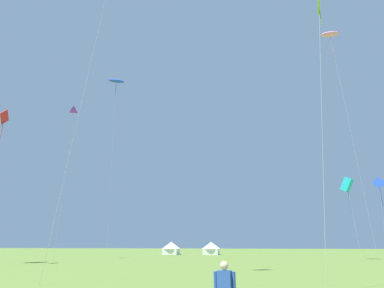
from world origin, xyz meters
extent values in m
ellipsoid|color=pink|center=(19.60, 39.07, 32.11)|extent=(2.66, 1.19, 0.90)
cylinder|color=#A9627C|center=(19.60, 39.07, 30.17)|extent=(0.06, 0.06, 2.88)
cylinder|color=#B2B2B7|center=(20.11, 38.77, 16.06)|extent=(1.05, 0.62, 32.12)
cube|color=blue|center=(28.95, 57.91, 12.84)|extent=(2.16, 0.60, 2.19)
cylinder|color=#183599|center=(28.95, 57.91, 10.44)|extent=(0.07, 0.07, 3.70)
cylinder|color=#B2B2B7|center=(28.49, 57.66, 6.42)|extent=(0.95, 0.53, 12.85)
cube|color=red|center=(-22.77, 26.57, 17.33)|extent=(0.65, 2.05, 2.10)
cylinder|color=maroon|center=(-22.77, 26.57, 15.54)|extent=(0.06, 0.06, 2.51)
ellipsoid|color=blue|center=(-21.00, 51.56, 36.00)|extent=(3.53, 2.70, 1.05)
cylinder|color=#183599|center=(-21.00, 51.56, 33.91)|extent=(0.08, 0.08, 2.91)
cylinder|color=#B2B2B7|center=(-20.30, 51.03, 18.00)|extent=(1.41, 1.08, 36.00)
cube|color=#1EB7CC|center=(21.62, 50.40, 11.42)|extent=(2.29, 2.06, 2.44)
cylinder|color=teal|center=(21.62, 50.40, 8.83)|extent=(0.07, 0.07, 3.96)
cylinder|color=#B2B2B7|center=(21.59, 49.38, 5.71)|extent=(0.09, 2.06, 11.42)
cone|color=purple|center=(-22.73, 40.67, 24.24)|extent=(2.22, 2.17, 1.81)
cylinder|color=#B2B2B7|center=(-22.76, 40.36, 12.12)|extent=(0.08, 0.63, 24.24)
cylinder|color=#B2B2B7|center=(-3.48, 14.18, 16.51)|extent=(2.48, 1.80, 33.03)
cube|color=#99DB2D|center=(12.49, 15.24, 17.64)|extent=(0.38, 1.49, 1.50)
cylinder|color=olive|center=(12.49, 15.24, 16.67)|extent=(0.05, 0.05, 1.17)
cylinder|color=#B2B2B7|center=(11.42, 14.11, 8.82)|extent=(2.17, 2.28, 17.64)
cube|color=#2D51AD|center=(6.63, 5.24, 1.20)|extent=(0.39, 0.27, 0.60)
sphere|color=beige|center=(6.63, 5.24, 1.62)|extent=(0.22, 0.22, 0.22)
cylinder|color=#2D51AD|center=(6.39, 5.24, 1.20)|extent=(0.09, 0.09, 0.55)
cylinder|color=#2D51AD|center=(6.87, 5.24, 1.20)|extent=(0.09, 0.09, 0.55)
cube|color=white|center=(-13.44, 71.06, 0.65)|extent=(3.47, 3.47, 1.30)
cone|color=white|center=(-13.44, 71.06, 2.06)|extent=(4.34, 4.34, 1.52)
cube|color=white|center=(-3.90, 71.06, 0.64)|extent=(3.43, 3.43, 1.28)
cone|color=white|center=(-3.90, 71.06, 2.03)|extent=(4.28, 4.28, 1.50)
camera|label=1|loc=(7.65, -3.44, 2.13)|focal=29.07mm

